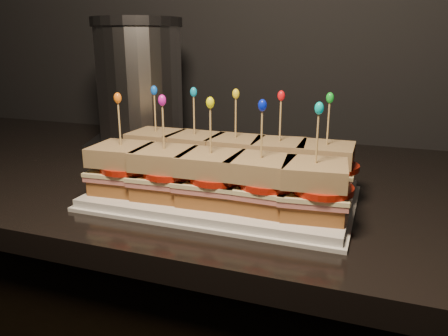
% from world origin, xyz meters
% --- Properties ---
extents(granite_slab, '(2.22, 0.72, 0.04)m').
position_xyz_m(granite_slab, '(-0.26, 1.65, 0.91)').
color(granite_slab, black).
rests_on(granite_slab, cabinet).
extents(platter, '(0.41, 0.25, 0.02)m').
position_xyz_m(platter, '(-0.34, 1.50, 0.93)').
color(platter, silver).
rests_on(platter, granite_slab).
extents(platter_rim, '(0.42, 0.26, 0.01)m').
position_xyz_m(platter_rim, '(-0.34, 1.50, 0.93)').
color(platter_rim, silver).
rests_on(platter_rim, granite_slab).
extents(sandwich_0_bread_bot, '(0.08, 0.08, 0.02)m').
position_xyz_m(sandwich_0_bread_bot, '(-0.50, 1.56, 0.96)').
color(sandwich_0_bread_bot, brown).
rests_on(sandwich_0_bread_bot, platter).
extents(sandwich_0_ham, '(0.09, 0.09, 0.01)m').
position_xyz_m(sandwich_0_ham, '(-0.50, 1.56, 0.97)').
color(sandwich_0_ham, '#B65052').
rests_on(sandwich_0_ham, sandwich_0_bread_bot).
extents(sandwich_0_cheese, '(0.09, 0.09, 0.01)m').
position_xyz_m(sandwich_0_cheese, '(-0.50, 1.56, 0.98)').
color(sandwich_0_cheese, beige).
rests_on(sandwich_0_cheese, sandwich_0_ham).
extents(sandwich_0_tomato, '(0.08, 0.08, 0.01)m').
position_xyz_m(sandwich_0_tomato, '(-0.48, 1.56, 0.99)').
color(sandwich_0_tomato, '#B31C0C').
rests_on(sandwich_0_tomato, sandwich_0_cheese).
extents(sandwich_0_bread_top, '(0.09, 0.09, 0.03)m').
position_xyz_m(sandwich_0_bread_top, '(-0.50, 1.56, 1.00)').
color(sandwich_0_bread_top, '#5E3413').
rests_on(sandwich_0_bread_top, sandwich_0_tomato).
extents(sandwich_0_pick, '(0.00, 0.00, 0.09)m').
position_xyz_m(sandwich_0_pick, '(-0.50, 1.56, 1.05)').
color(sandwich_0_pick, tan).
rests_on(sandwich_0_pick, sandwich_0_bread_top).
extents(sandwich_0_frill, '(0.01, 0.01, 0.02)m').
position_xyz_m(sandwich_0_frill, '(-0.50, 1.56, 1.09)').
color(sandwich_0_frill, blue).
rests_on(sandwich_0_frill, sandwich_0_pick).
extents(sandwich_1_bread_bot, '(0.09, 0.09, 0.02)m').
position_xyz_m(sandwich_1_bread_bot, '(-0.42, 1.56, 0.96)').
color(sandwich_1_bread_bot, brown).
rests_on(sandwich_1_bread_bot, platter).
extents(sandwich_1_ham, '(0.10, 0.09, 0.01)m').
position_xyz_m(sandwich_1_ham, '(-0.42, 1.56, 0.97)').
color(sandwich_1_ham, '#B65052').
rests_on(sandwich_1_ham, sandwich_1_bread_bot).
extents(sandwich_1_cheese, '(0.10, 0.10, 0.01)m').
position_xyz_m(sandwich_1_cheese, '(-0.42, 1.56, 0.98)').
color(sandwich_1_cheese, beige).
rests_on(sandwich_1_cheese, sandwich_1_ham).
extents(sandwich_1_tomato, '(0.08, 0.08, 0.01)m').
position_xyz_m(sandwich_1_tomato, '(-0.41, 1.56, 0.99)').
color(sandwich_1_tomato, '#B31C0C').
rests_on(sandwich_1_tomato, sandwich_1_cheese).
extents(sandwich_1_bread_top, '(0.09, 0.09, 0.03)m').
position_xyz_m(sandwich_1_bread_top, '(-0.42, 1.56, 1.00)').
color(sandwich_1_bread_top, '#5E3413').
rests_on(sandwich_1_bread_top, sandwich_1_tomato).
extents(sandwich_1_pick, '(0.00, 0.00, 0.09)m').
position_xyz_m(sandwich_1_pick, '(-0.42, 1.56, 1.05)').
color(sandwich_1_pick, tan).
rests_on(sandwich_1_pick, sandwich_1_bread_top).
extents(sandwich_1_frill, '(0.01, 0.01, 0.02)m').
position_xyz_m(sandwich_1_frill, '(-0.42, 1.56, 1.09)').
color(sandwich_1_frill, '#0E8BB2').
rests_on(sandwich_1_frill, sandwich_1_pick).
extents(sandwich_2_bread_bot, '(0.09, 0.09, 0.02)m').
position_xyz_m(sandwich_2_bread_bot, '(-0.34, 1.56, 0.96)').
color(sandwich_2_bread_bot, brown).
rests_on(sandwich_2_bread_bot, platter).
extents(sandwich_2_ham, '(0.09, 0.09, 0.01)m').
position_xyz_m(sandwich_2_ham, '(-0.34, 1.56, 0.97)').
color(sandwich_2_ham, '#B65052').
rests_on(sandwich_2_ham, sandwich_2_bread_bot).
extents(sandwich_2_cheese, '(0.10, 0.09, 0.01)m').
position_xyz_m(sandwich_2_cheese, '(-0.34, 1.56, 0.98)').
color(sandwich_2_cheese, beige).
rests_on(sandwich_2_cheese, sandwich_2_ham).
extents(sandwich_2_tomato, '(0.08, 0.08, 0.01)m').
position_xyz_m(sandwich_2_tomato, '(-0.33, 1.56, 0.99)').
color(sandwich_2_tomato, '#B31C0C').
rests_on(sandwich_2_tomato, sandwich_2_cheese).
extents(sandwich_2_bread_top, '(0.09, 0.09, 0.03)m').
position_xyz_m(sandwich_2_bread_top, '(-0.34, 1.56, 1.00)').
color(sandwich_2_bread_top, '#5E3413').
rests_on(sandwich_2_bread_top, sandwich_2_tomato).
extents(sandwich_2_pick, '(0.00, 0.00, 0.09)m').
position_xyz_m(sandwich_2_pick, '(-0.34, 1.56, 1.05)').
color(sandwich_2_pick, tan).
rests_on(sandwich_2_pick, sandwich_2_bread_top).
extents(sandwich_2_frill, '(0.01, 0.01, 0.02)m').
position_xyz_m(sandwich_2_frill, '(-0.34, 1.56, 1.09)').
color(sandwich_2_frill, yellow).
rests_on(sandwich_2_frill, sandwich_2_pick).
extents(sandwich_3_bread_bot, '(0.09, 0.09, 0.02)m').
position_xyz_m(sandwich_3_bread_bot, '(-0.26, 1.56, 0.96)').
color(sandwich_3_bread_bot, brown).
rests_on(sandwich_3_bread_bot, platter).
extents(sandwich_3_ham, '(0.10, 0.10, 0.01)m').
position_xyz_m(sandwich_3_ham, '(-0.26, 1.56, 0.97)').
color(sandwich_3_ham, '#B65052').
rests_on(sandwich_3_ham, sandwich_3_bread_bot).
extents(sandwich_3_cheese, '(0.10, 0.10, 0.01)m').
position_xyz_m(sandwich_3_cheese, '(-0.26, 1.56, 0.98)').
color(sandwich_3_cheese, beige).
rests_on(sandwich_3_cheese, sandwich_3_ham).
extents(sandwich_3_tomato, '(0.08, 0.08, 0.01)m').
position_xyz_m(sandwich_3_tomato, '(-0.25, 1.56, 0.99)').
color(sandwich_3_tomato, '#B31C0C').
rests_on(sandwich_3_tomato, sandwich_3_cheese).
extents(sandwich_3_bread_top, '(0.09, 0.09, 0.03)m').
position_xyz_m(sandwich_3_bread_top, '(-0.26, 1.56, 1.00)').
color(sandwich_3_bread_top, '#5E3413').
rests_on(sandwich_3_bread_top, sandwich_3_tomato).
extents(sandwich_3_pick, '(0.00, 0.00, 0.09)m').
position_xyz_m(sandwich_3_pick, '(-0.26, 1.56, 1.05)').
color(sandwich_3_pick, tan).
rests_on(sandwich_3_pick, sandwich_3_bread_top).
extents(sandwich_3_frill, '(0.01, 0.01, 0.02)m').
position_xyz_m(sandwich_3_frill, '(-0.26, 1.56, 1.09)').
color(sandwich_3_frill, red).
rests_on(sandwich_3_frill, sandwich_3_pick).
extents(sandwich_4_bread_bot, '(0.08, 0.08, 0.02)m').
position_xyz_m(sandwich_4_bread_bot, '(-0.19, 1.56, 0.96)').
color(sandwich_4_bread_bot, brown).
rests_on(sandwich_4_bread_bot, platter).
extents(sandwich_4_ham, '(0.09, 0.09, 0.01)m').
position_xyz_m(sandwich_4_ham, '(-0.19, 1.56, 0.97)').
color(sandwich_4_ham, '#B65052').
rests_on(sandwich_4_ham, sandwich_4_bread_bot).
extents(sandwich_4_cheese, '(0.09, 0.09, 0.01)m').
position_xyz_m(sandwich_4_cheese, '(-0.19, 1.56, 0.98)').
color(sandwich_4_cheese, beige).
rests_on(sandwich_4_cheese, sandwich_4_ham).
extents(sandwich_4_tomato, '(0.08, 0.08, 0.01)m').
position_xyz_m(sandwich_4_tomato, '(-0.18, 1.56, 0.99)').
color(sandwich_4_tomato, '#B31C0C').
rests_on(sandwich_4_tomato, sandwich_4_cheese).
extents(sandwich_4_bread_top, '(0.09, 0.09, 0.03)m').
position_xyz_m(sandwich_4_bread_top, '(-0.19, 1.56, 1.00)').
color(sandwich_4_bread_top, '#5E3413').
rests_on(sandwich_4_bread_top, sandwich_4_tomato).
extents(sandwich_4_pick, '(0.00, 0.00, 0.09)m').
position_xyz_m(sandwich_4_pick, '(-0.19, 1.56, 1.05)').
color(sandwich_4_pick, tan).
rests_on(sandwich_4_pick, sandwich_4_bread_top).
extents(sandwich_4_frill, '(0.01, 0.01, 0.02)m').
position_xyz_m(sandwich_4_frill, '(-0.19, 1.56, 1.09)').
color(sandwich_4_frill, green).
rests_on(sandwich_4_frill, sandwich_4_pick).
extents(sandwich_5_bread_bot, '(0.09, 0.09, 0.02)m').
position_xyz_m(sandwich_5_bread_bot, '(-0.50, 1.45, 0.96)').
color(sandwich_5_bread_bot, brown).
rests_on(sandwich_5_bread_bot, platter).
extents(sandwich_5_ham, '(0.10, 0.10, 0.01)m').
position_xyz_m(sandwich_5_ham, '(-0.50, 1.45, 0.97)').
color(sandwich_5_ham, '#B65052').
rests_on(sandwich_5_ham, sandwich_5_bread_bot).
extents(sandwich_5_cheese, '(0.10, 0.10, 0.01)m').
position_xyz_m(sandwich_5_cheese, '(-0.50, 1.45, 0.98)').
color(sandwich_5_cheese, beige).
rests_on(sandwich_5_cheese, sandwich_5_ham).
extents(sandwich_5_tomato, '(0.08, 0.08, 0.01)m').
position_xyz_m(sandwich_5_tomato, '(-0.48, 1.44, 0.99)').
color(sandwich_5_tomato, '#B31C0C').
rests_on(sandwich_5_tomato, sandwich_5_cheese).
extents(sandwich_5_bread_top, '(0.09, 0.09, 0.03)m').
position_xyz_m(sandwich_5_bread_top, '(-0.50, 1.45, 1.00)').
color(sandwich_5_bread_top, '#5E3413').
rests_on(sandwich_5_bread_top, sandwich_5_tomato).
extents(sandwich_5_pick, '(0.00, 0.00, 0.09)m').
position_xyz_m(sandwich_5_pick, '(-0.50, 1.45, 1.05)').
color(sandwich_5_pick, tan).
rests_on(sandwich_5_pick, sandwich_5_bread_top).
extents(sandwich_5_frill, '(0.01, 0.01, 0.02)m').
position_xyz_m(sandwich_5_frill, '(-0.50, 1.45, 1.09)').
color(sandwich_5_frill, orange).
rests_on(sandwich_5_frill, sandwich_5_pick).
extents(sandwich_6_bread_bot, '(0.09, 0.09, 0.02)m').
position_xyz_m(sandwich_6_bread_bot, '(-0.42, 1.45, 0.96)').
color(sandwich_6_bread_bot, brown).
rests_on(sandwich_6_bread_bot, platter).
extents(sandwich_6_ham, '(0.10, 0.09, 0.01)m').
position_xyz_m(sandwich_6_ham, '(-0.42, 1.45, 0.97)').
color(sandwich_6_ham, '#B65052').
rests_on(sandwich_6_ham, sandwich_6_bread_bot).
extents(sandwich_6_cheese, '(0.10, 0.10, 0.01)m').
position_xyz_m(sandwich_6_cheese, '(-0.42, 1.45, 0.98)').
color(sandwich_6_cheese, beige).
rests_on(sandwich_6_cheese, sandwich_6_ham).
extents(sandwich_6_tomato, '(0.08, 0.08, 0.01)m').
position_xyz_m(sandwich_6_tomato, '(-0.41, 1.44, 0.99)').
color(sandwich_6_tomato, '#B31C0C').
rests_on(sandwich_6_tomato, sandwich_6_cheese).
extents(sandwich_6_bread_top, '(0.09, 0.09, 0.03)m').
position_xyz_m(sandwich_6_bread_top, '(-0.42, 1.45, 1.00)').
color(sandwich_6_bread_top, '#5E3413').
rests_on(sandwich_6_bread_top, sandwich_6_tomato).
extents(sandwich_6_pick, '(0.00, 0.00, 0.09)m').
position_xyz_m(sandwich_6_pick, '(-0.42, 1.45, 1.05)').
color(sandwich_6_pick, tan).
rests_on(sandwich_6_pick, sandwich_6_bread_top).
extents(sandwich_6_frill, '(0.01, 0.01, 0.02)m').
position_xyz_m(sandwich_6_frill, '(-0.42, 1.45, 1.09)').
color(sandwich_6_frill, '#D616A4').
rests_on(sandwich_6_frill, sandwich_6_pick).
extents(sandwich_7_bread_bot, '(0.09, 0.09, 0.02)m').
position_xyz_m(sandwich_7_bread_bot, '(-0.34, 1.45, 0.96)').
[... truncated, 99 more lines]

